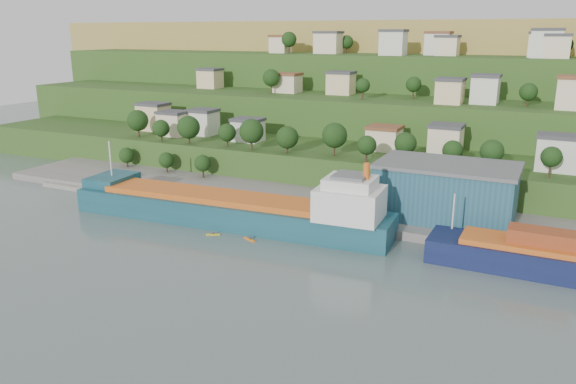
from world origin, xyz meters
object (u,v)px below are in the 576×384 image
Objects in this scene: caravan at (121,176)px; kayak_orange at (250,239)px; cargo_ship_near at (237,212)px; warehouse at (446,191)px.

caravan is 61.10m from kayak_orange.
caravan is 1.81× the size of kayak_orange.
cargo_ship_near reaches higher than kayak_orange.
cargo_ship_near reaches higher than caravan.
kayak_orange is at bearing -141.76° from warehouse.
kayak_orange is at bearing -12.56° from caravan.
caravan is at bearing -176.82° from warehouse.
cargo_ship_near is 51.27m from caravan.
kayak_orange is (-35.86, -27.91, -8.18)m from warehouse.
cargo_ship_near is 11.12m from kayak_orange.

